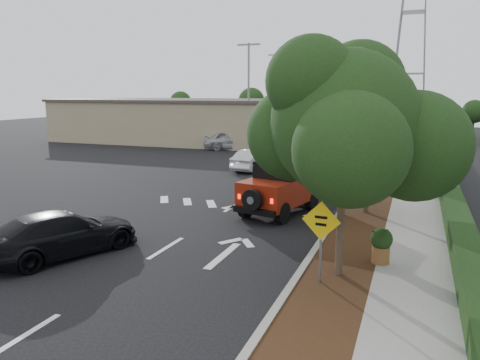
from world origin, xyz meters
The scene contains 19 objects.
ground centered at (0.00, 0.00, 0.00)m, with size 120.00×120.00×0.00m, color black.
curb centered at (4.60, 12.00, 0.07)m, with size 0.20×70.00×0.15m, color #9E9B93.
planting_strip centered at (5.60, 12.00, 0.06)m, with size 1.80×70.00×0.12m, color black.
sidewalk centered at (7.50, 12.00, 0.06)m, with size 2.00×70.00×0.12m, color gray.
hedge centered at (8.90, 12.00, 0.40)m, with size 0.80×70.00×0.80m, color black.
commercial_building centered at (-16.00, 30.00, 2.00)m, with size 22.00×12.00×4.00m, color gray.
transmission_tower centered at (6.00, 48.00, 0.00)m, with size 7.00×4.00×28.00m, color slate, non-canonical shape.
street_tree_near centered at (5.60, -0.50, 0.00)m, with size 3.80×3.80×5.92m, color black, non-canonical shape.
street_tree_mid centered at (5.60, 6.50, 0.00)m, with size 3.20×3.20×5.32m, color black, non-canonical shape.
street_tree_far centered at (5.60, 13.00, 0.00)m, with size 3.40×3.40×5.62m, color black, non-canonical shape.
light_pole_a centered at (-6.50, 26.00, 0.00)m, with size 2.00×0.22×9.00m, color slate, non-canonical shape.
light_pole_b centered at (-7.50, 38.00, 0.00)m, with size 2.00×0.22×9.00m, color slate, non-canonical shape.
red_jeep centered at (2.27, 5.72, 1.11)m, with size 2.70×4.47×2.19m.
silver_suv_ahead centered at (1.49, 10.28, 0.71)m, with size 2.35×5.09×1.41m, color #9C9FA4.
black_suv_oncoming centered at (-2.66, -1.69, 0.69)m, with size 1.94×4.78×1.39m, color black.
silver_sedan_oncoming centered at (-2.24, 15.31, 0.66)m, with size 1.41×4.03×1.33m, color #B7BAC0.
parked_suv centered at (-7.58, 24.77, 0.83)m, with size 1.95×4.85×1.65m, color #A4A5AB.
speed_hump_sign centered at (5.22, -1.21, 1.49)m, with size 1.01×0.13×2.16m.
terracotta_planter centered at (6.60, 0.77, 0.74)m, with size 0.63×0.63×1.10m.
Camera 1 is at (7.35, -12.64, 5.01)m, focal length 35.00 mm.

